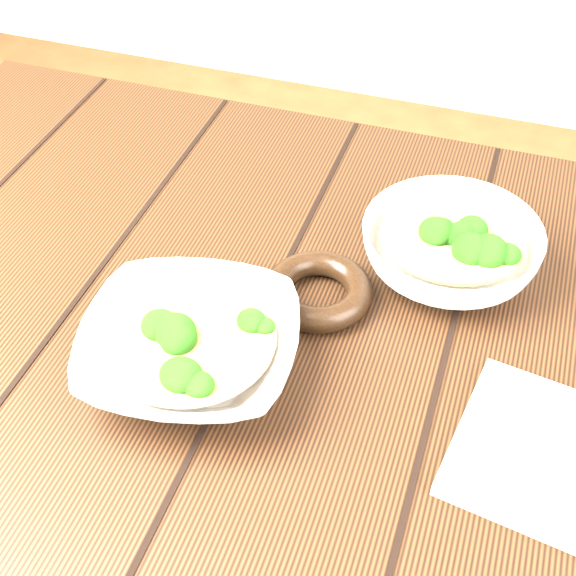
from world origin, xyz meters
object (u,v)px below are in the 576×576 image
at_px(table, 280,387).
at_px(soup_bowl_front, 190,347).
at_px(soup_bowl_back, 450,248).
at_px(napkin, 570,464).
at_px(trivet, 318,291).

relative_size(table, soup_bowl_front, 4.78).
xyz_separation_m(soup_bowl_front, soup_bowl_back, (0.22, 0.22, 0.01)).
height_order(table, soup_bowl_front, soup_bowl_front).
bearing_deg(table, soup_bowl_front, -123.17).
bearing_deg(soup_bowl_back, napkin, -55.98).
bearing_deg(soup_bowl_front, soup_bowl_back, 45.64).
bearing_deg(soup_bowl_front, table, 56.83).
xyz_separation_m(table, napkin, (0.31, -0.10, 0.13)).
distance_m(soup_bowl_front, soup_bowl_back, 0.31).
height_order(trivet, napkin, trivet).
relative_size(soup_bowl_front, soup_bowl_back, 1.20).
distance_m(soup_bowl_back, trivet, 0.16).
relative_size(trivet, napkin, 0.58).
bearing_deg(soup_bowl_front, napkin, -0.54).
bearing_deg(soup_bowl_back, trivet, -143.63).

